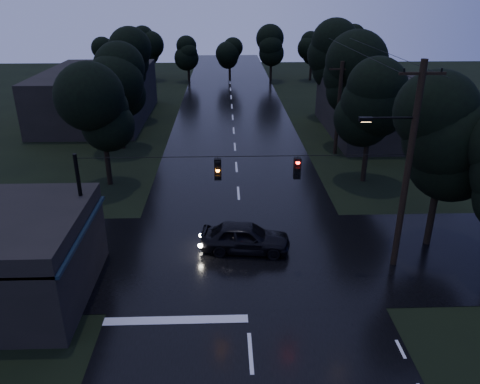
{
  "coord_description": "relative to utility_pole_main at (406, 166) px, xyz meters",
  "views": [
    {
      "loc": [
        -0.86,
        -8.74,
        12.73
      ],
      "look_at": [
        -0.09,
        14.21,
        2.65
      ],
      "focal_mm": 35.0,
      "sensor_mm": 36.0,
      "label": 1
    }
  ],
  "objects": [
    {
      "name": "tree_right_a",
      "position": [
        1.59,
        11.0,
        0.36
      ],
      "size": [
        4.2,
        4.2,
        8.85
      ],
      "color": "black",
      "rests_on": "ground"
    },
    {
      "name": "span_signals",
      "position": [
        -6.85,
        -0.01,
        -0.01
      ],
      "size": [
        15.0,
        0.37,
        1.12
      ],
      "color": "black",
      "rests_on": "ground"
    },
    {
      "name": "tree_right_c",
      "position": [
        2.79,
        29.0,
        1.11
      ],
      "size": [
        4.76,
        4.76,
        10.03
      ],
      "color": "black",
      "rests_on": "ground"
    },
    {
      "name": "utility_pole_far",
      "position": [
        0.89,
        17.0,
        -1.38
      ],
      "size": [
        2.0,
        0.3,
        7.5
      ],
      "color": "black",
      "rests_on": "ground"
    },
    {
      "name": "utility_pole_main",
      "position": [
        0.0,
        0.0,
        0.0
      ],
      "size": [
        3.5,
        0.3,
        10.0
      ],
      "color": "black",
      "rests_on": "ground"
    },
    {
      "name": "main_road",
      "position": [
        -7.41,
        19.0,
        -5.26
      ],
      "size": [
        12.0,
        120.0,
        0.02
      ],
      "primitive_type": "cube",
      "color": "black",
      "rests_on": "ground"
    },
    {
      "name": "tree_right_b",
      "position": [
        2.19,
        19.0,
        0.74
      ],
      "size": [
        4.48,
        4.48,
        9.44
      ],
      "color": "black",
      "rests_on": "ground"
    },
    {
      "name": "building_far_right",
      "position": [
        6.59,
        23.0,
        -3.06
      ],
      "size": [
        10.0,
        14.0,
        4.4
      ],
      "primitive_type": "cube",
      "color": "black",
      "rests_on": "ground"
    },
    {
      "name": "tree_corner_near",
      "position": [
        2.59,
        2.0,
        0.74
      ],
      "size": [
        4.48,
        4.48,
        9.44
      ],
      "color": "black",
      "rests_on": "ground"
    },
    {
      "name": "building_far_left",
      "position": [
        -21.41,
        29.0,
        -2.76
      ],
      "size": [
        10.0,
        16.0,
        5.0
      ],
      "primitive_type": "cube",
      "color": "black",
      "rests_on": "ground"
    },
    {
      "name": "tree_left_a",
      "position": [
        -16.41,
        11.0,
        -0.02
      ],
      "size": [
        3.92,
        3.92,
        8.26
      ],
      "color": "black",
      "rests_on": "ground"
    },
    {
      "name": "tree_left_b",
      "position": [
        -17.01,
        19.0,
        0.36
      ],
      "size": [
        4.2,
        4.2,
        8.85
      ],
      "color": "black",
      "rests_on": "ground"
    },
    {
      "name": "cross_street",
      "position": [
        -7.41,
        1.0,
        -5.26
      ],
      "size": [
        60.0,
        9.0,
        0.02
      ],
      "primitive_type": "cube",
      "color": "black",
      "rests_on": "ground"
    },
    {
      "name": "car",
      "position": [
        -7.28,
        1.58,
        -4.47
      ],
      "size": [
        4.85,
        2.44,
        1.58
      ],
      "primitive_type": "imported",
      "rotation": [
        0.0,
        0.0,
        1.45
      ],
      "color": "black",
      "rests_on": "ground"
    },
    {
      "name": "anchor_pole_left",
      "position": [
        -14.91,
        0.0,
        -2.26
      ],
      "size": [
        0.18,
        0.18,
        6.0
      ],
      "primitive_type": "cylinder",
      "color": "black",
      "rests_on": "ground"
    },
    {
      "name": "tree_left_c",
      "position": [
        -17.61,
        29.0,
        0.74
      ],
      "size": [
        4.48,
        4.48,
        9.44
      ],
      "color": "black",
      "rests_on": "ground"
    }
  ]
}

